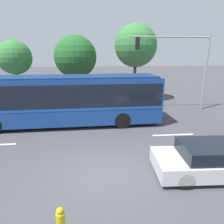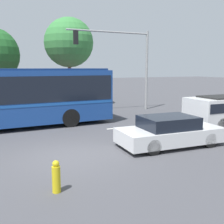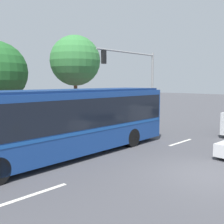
{
  "view_description": "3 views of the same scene",
  "coord_description": "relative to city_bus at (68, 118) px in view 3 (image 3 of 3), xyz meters",
  "views": [
    {
      "loc": [
        -0.21,
        -6.92,
        4.48
      ],
      "look_at": [
        0.87,
        4.34,
        1.22
      ],
      "focal_mm": 32.47,
      "sensor_mm": 36.0,
      "label": 1
    },
    {
      "loc": [
        -2.65,
        -9.42,
        3.2
      ],
      "look_at": [
        2.99,
        2.57,
        1.06
      ],
      "focal_mm": 44.17,
      "sensor_mm": 36.0,
      "label": 2
    },
    {
      "loc": [
        -9.5,
        -4.23,
        3.49
      ],
      "look_at": [
        1.5,
        6.36,
        1.8
      ],
      "focal_mm": 42.79,
      "sensor_mm": 36.0,
      "label": 3
    }
  ],
  "objects": [
    {
      "name": "city_bus",
      "position": [
        0.0,
        0.0,
        0.0
      ],
      "size": [
        12.05,
        2.94,
        3.16
      ],
      "rotation": [
        0.0,
        0.0,
        3.17
      ],
      "color": "navy",
      "rests_on": "ground"
    },
    {
      "name": "ground_plane",
      "position": [
        1.93,
        -5.93,
        -1.8
      ],
      "size": [
        140.0,
        140.0,
        0.0
      ],
      "primitive_type": "plane",
      "color": "#444449"
    },
    {
      "name": "lane_stripe_near",
      "position": [
        -3.51,
        -2.86,
        -1.79
      ],
      "size": [
        2.4,
        0.16,
        0.01
      ],
      "primitive_type": "cube",
      "color": "silver",
      "rests_on": "ground"
    },
    {
      "name": "flowering_hedge",
      "position": [
        3.05,
        5.51,
        -1.08
      ],
      "size": [
        8.53,
        1.27,
        1.46
      ],
      "color": "#286028",
      "rests_on": "ground"
    },
    {
      "name": "lane_stripe_mid",
      "position": [
        6.24,
        -2.45,
        -1.79
      ],
      "size": [
        2.4,
        0.16,
        0.01
      ],
      "primitive_type": "cube",
      "color": "silver",
      "rests_on": "ground"
    },
    {
      "name": "street_tree_right",
      "position": [
        5.84,
        6.8,
        3.39
      ],
      "size": [
        3.97,
        3.97,
        7.2
      ],
      "color": "brown",
      "rests_on": "ground"
    },
    {
      "name": "traffic_light_pole",
      "position": [
        8.95,
        2.85,
        2.28
      ],
      "size": [
        6.37,
        0.24,
        5.92
      ],
      "rotation": [
        0.0,
        0.0,
        3.14
      ],
      "color": "gray",
      "rests_on": "ground"
    }
  ]
}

